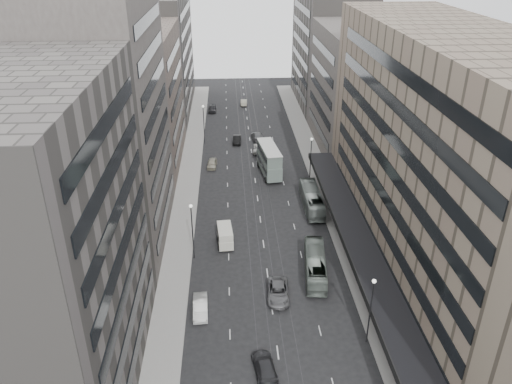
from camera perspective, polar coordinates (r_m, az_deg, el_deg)
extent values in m
plane|color=black|center=(59.58, 1.93, -13.80)|extent=(220.00, 220.00, 0.00)
cube|color=gray|center=(92.58, 7.29, 1.95)|extent=(4.00, 125.00, 0.15)
cube|color=gray|center=(91.39, -7.68, 1.58)|extent=(4.00, 125.00, 0.15)
cube|color=#796B59|center=(63.63, 21.17, 3.02)|extent=(15.00, 60.00, 30.00)
cube|color=black|center=(65.50, 11.92, -5.88)|extent=(4.40, 60.00, 0.50)
cube|color=#4A4440|center=(103.89, 11.55, 11.44)|extent=(15.00, 28.00, 24.00)
cube|color=#615D58|center=(131.92, 8.45, 15.82)|extent=(15.00, 32.00, 28.00)
cube|color=#615D58|center=(47.11, -24.00, -6.13)|extent=(15.00, 28.00, 30.00)
cube|color=#4A4440|center=(69.64, -17.37, 7.41)|extent=(15.00, 26.00, 34.00)
cube|color=#6E6056|center=(96.16, -13.56, 10.30)|extent=(15.00, 28.00, 25.00)
cube|color=#615D58|center=(127.51, -11.30, 15.22)|extent=(15.00, 38.00, 28.00)
cylinder|color=#262628|center=(54.89, 12.89, -13.33)|extent=(0.16, 0.16, 8.00)
sphere|color=silver|center=(52.38, 13.36, -9.89)|extent=(0.44, 0.44, 0.44)
cylinder|color=#262628|center=(88.35, 6.25, 3.54)|extent=(0.16, 0.16, 8.00)
sphere|color=silver|center=(86.81, 6.38, 6.03)|extent=(0.44, 0.44, 0.44)
cylinder|color=#262628|center=(66.95, -7.26, -4.68)|extent=(0.16, 0.16, 8.00)
sphere|color=silver|center=(64.91, -7.47, -1.60)|extent=(0.44, 0.44, 0.44)
cylinder|color=#262628|center=(105.95, -5.97, 7.60)|extent=(0.16, 0.16, 8.00)
sphere|color=silver|center=(104.67, -6.08, 9.71)|extent=(0.44, 0.44, 0.44)
imported|color=gray|center=(65.24, 6.79, -8.24)|extent=(3.71, 10.81, 2.95)
imported|color=gray|center=(80.52, 6.39, -0.83)|extent=(2.68, 11.25, 3.13)
cube|color=slate|center=(91.67, 1.50, 3.10)|extent=(4.00, 10.11, 2.51)
cube|color=slate|center=(90.74, 1.52, 4.45)|extent=(3.89, 9.71, 2.19)
cube|color=silver|center=(90.30, 1.53, 5.13)|extent=(4.00, 10.11, 0.13)
cylinder|color=black|center=(88.79, 1.11, 1.38)|extent=(0.45, 1.12, 1.09)
cylinder|color=black|center=(89.34, 2.83, 1.52)|extent=(0.45, 1.12, 1.09)
cylinder|color=black|center=(95.09, 0.24, 3.19)|extent=(0.45, 1.12, 1.09)
cylinder|color=black|center=(95.61, 1.85, 3.31)|extent=(0.45, 1.12, 1.09)
cube|color=silver|center=(70.96, -3.54, -5.33)|extent=(2.35, 4.57, 1.36)
cube|color=silver|center=(70.32, -3.57, -4.49)|extent=(2.30, 4.48, 1.07)
cylinder|color=black|center=(70.06, -4.24, -6.49)|extent=(0.26, 0.72, 0.71)
cylinder|color=black|center=(70.17, -2.61, -6.37)|extent=(0.26, 0.72, 0.71)
cylinder|color=black|center=(72.51, -4.41, -5.22)|extent=(0.26, 0.72, 0.71)
cylinder|color=black|center=(72.62, -2.84, -5.12)|extent=(0.26, 0.72, 0.71)
imported|color=silver|center=(59.68, -6.38, -12.92)|extent=(1.86, 4.81, 1.56)
imported|color=#5F5E61|center=(61.54, 2.55, -11.32)|extent=(2.99, 5.82, 1.57)
imported|color=#262628|center=(52.80, 0.99, -19.33)|extent=(2.69, 5.23, 1.45)
imported|color=#9D9682|center=(95.30, -5.04, 3.27)|extent=(2.04, 4.46, 1.48)
imported|color=black|center=(106.67, -2.19, 6.01)|extent=(1.89, 4.72, 1.53)
imported|color=silver|center=(102.17, 0.39, 5.05)|extent=(3.01, 5.58, 1.49)
imported|color=#57575A|center=(108.41, 0.15, 6.40)|extent=(2.63, 5.67, 1.60)
imported|color=black|center=(127.47, -5.02, 9.50)|extent=(2.03, 4.86, 1.65)
imported|color=#A09C85|center=(132.50, -1.40, 10.23)|extent=(1.74, 4.58, 1.49)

